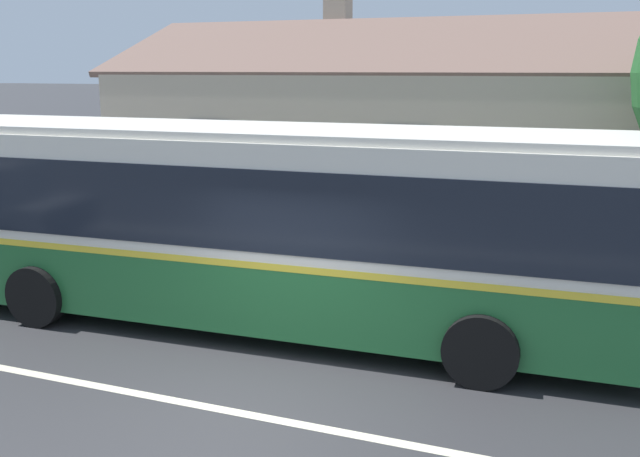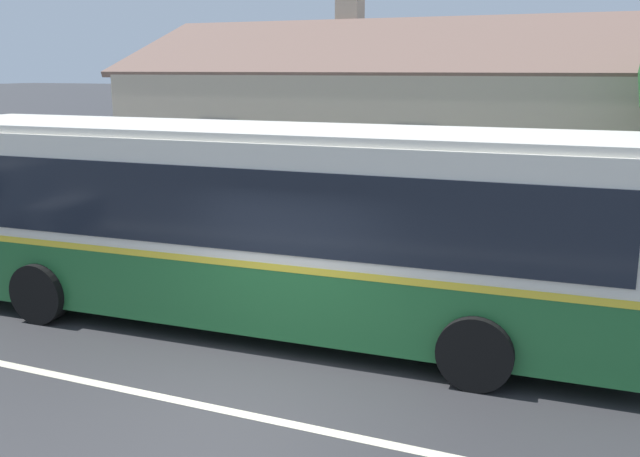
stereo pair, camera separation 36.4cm
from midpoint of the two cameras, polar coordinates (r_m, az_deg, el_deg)
name	(u,v)px [view 2 (the right image)]	position (r m, az deg, el deg)	size (l,w,h in m)	color
ground_plane	(235,413)	(8.96, -5.64, -14.46)	(300.00, 300.00, 0.00)	#2D2D30
sidewalk_far	(386,277)	(14.12, 6.02, -3.85)	(60.00, 3.00, 0.15)	#ADAAA3
lane_divider_stripe	(235,412)	(8.96, -5.64, -14.44)	(60.00, 0.16, 0.01)	beige
community_building	(549,144)	(20.33, 18.31, 6.40)	(22.68, 8.54, 6.50)	tan
transit_bus	(256,220)	(11.36, -4.26, 0.67)	(12.21, 3.08, 3.20)	#236633
bench_by_building	(59,218)	(18.06, -19.60, 0.77)	(1.84, 0.51, 0.94)	#4C4C4C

